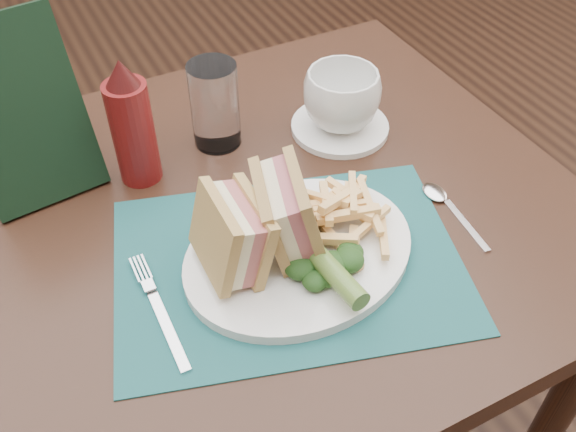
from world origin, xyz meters
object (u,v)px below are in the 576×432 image
Objects in this scene: placemat at (289,263)px; plate at (299,253)px; saucer at (340,127)px; sandwich_half_b at (271,213)px; table_main at (255,366)px; ketchup_bottle at (131,122)px; sandwich_half_a at (215,240)px; check_presenter at (23,114)px; coffee_cup at (342,99)px; drinking_glass at (215,105)px.

plate reaches higher than placemat.
sandwich_half_b is at bearing -138.02° from saucer.
ketchup_bottle is at bearing 126.53° from table_main.
sandwich_half_a is 0.42× the size of check_presenter.
check_presenter reaches higher than ketchup_bottle.
ketchup_bottle is at bearing 173.67° from coffee_cup.
sandwich_half_a is 0.91× the size of coffee_cup.
sandwich_half_a is (-0.10, 0.01, 0.06)m from plate.
table_main is 6.00× the size of saucer.
drinking_glass is at bearing 10.91° from ketchup_bottle.
coffee_cup is at bearing -18.11° from drinking_glass.
coffee_cup is (0.28, 0.19, -0.01)m from sandwich_half_a.
drinking_glass is (0.00, 0.27, 0.06)m from plate.
ketchup_bottle is (-0.13, 0.24, 0.08)m from plate.
check_presenter reaches higher than table_main.
plate reaches higher than saucer.
plate is at bearing -19.36° from sandwich_half_b.
placemat is at bearing -8.84° from sandwich_half_a.
table_main is 3.61× the size of check_presenter.
saucer is (0.28, 0.19, -0.06)m from sandwich_half_a.
placemat is 1.70× the size of check_presenter.
placemat is at bearing -46.25° from sandwich_half_b.
sandwich_half_b is 0.73× the size of saucer.
check_presenter is (-0.23, 0.28, 0.12)m from placemat.
placemat is at bearing -179.16° from plate.
placemat is 0.29m from saucer.
sandwich_half_a is at bearing -157.53° from sandwich_half_b.
plate is at bearing -90.36° from drinking_glass.
sandwich_half_a is (-0.08, -0.09, 0.44)m from table_main.
drinking_glass reaches higher than saucer.
drinking_glass is 0.52× the size of check_presenter.
placemat is at bearing -65.84° from ketchup_bottle.
plate is 0.07m from sandwich_half_b.
sandwich_half_a is 0.07m from sandwich_half_b.
ketchup_bottle is (-0.31, 0.03, 0.04)m from coffee_cup.
placemat is 2.83× the size of saucer.
table_main is 0.44m from saucer.
drinking_glass is 0.13m from ketchup_bottle.
sandwich_half_b is at bearing -66.16° from ketchup_bottle.
check_presenter reaches higher than sandwich_half_a.
table_main is 0.46m from sandwich_half_b.
sandwich_half_b is at bearing 117.11° from placemat.
saucer reaches higher than table_main.
sandwich_half_a reaches higher than coffee_cup.
ketchup_bottle is 0.13m from check_presenter.
sandwich_half_b is 0.44× the size of check_presenter.
drinking_glass is (0.02, 0.27, 0.06)m from placemat.
check_presenter reaches higher than coffee_cup.
table_main is at bearing -154.04° from coffee_cup.
sandwich_half_b reaches higher than placemat.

